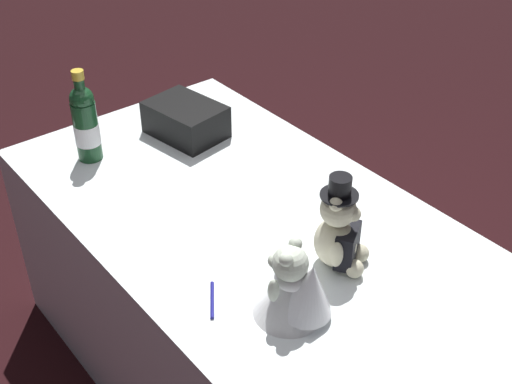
{
  "coord_description": "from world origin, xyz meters",
  "views": [
    {
      "loc": [
        1.29,
        -1.03,
        2.0
      ],
      "look_at": [
        0.0,
        0.0,
        0.84
      ],
      "focal_mm": 47.8,
      "sensor_mm": 36.0,
      "label": 1
    }
  ],
  "objects_px": {
    "gift_case_black": "(186,120)",
    "teddy_bear_groom": "(340,233)",
    "teddy_bear_bride": "(296,288)",
    "signing_pen": "(212,298)",
    "champagne_bottle": "(85,122)"
  },
  "relations": [
    {
      "from": "teddy_bear_groom",
      "to": "teddy_bear_bride",
      "type": "relative_size",
      "value": 1.21
    },
    {
      "from": "teddy_bear_groom",
      "to": "signing_pen",
      "type": "height_order",
      "value": "teddy_bear_groom"
    },
    {
      "from": "teddy_bear_groom",
      "to": "signing_pen",
      "type": "distance_m",
      "value": 0.39
    },
    {
      "from": "signing_pen",
      "to": "gift_case_black",
      "type": "relative_size",
      "value": 0.4
    },
    {
      "from": "teddy_bear_groom",
      "to": "champagne_bottle",
      "type": "relative_size",
      "value": 0.88
    },
    {
      "from": "signing_pen",
      "to": "gift_case_black",
      "type": "height_order",
      "value": "gift_case_black"
    },
    {
      "from": "teddy_bear_groom",
      "to": "gift_case_black",
      "type": "bearing_deg",
      "value": 175.12
    },
    {
      "from": "signing_pen",
      "to": "gift_case_black",
      "type": "xyz_separation_m",
      "value": [
        -0.76,
        0.43,
        0.06
      ]
    },
    {
      "from": "champagne_bottle",
      "to": "signing_pen",
      "type": "height_order",
      "value": "champagne_bottle"
    },
    {
      "from": "teddy_bear_bride",
      "to": "signing_pen",
      "type": "relative_size",
      "value": 2.01
    },
    {
      "from": "teddy_bear_bride",
      "to": "gift_case_black",
      "type": "relative_size",
      "value": 0.8
    },
    {
      "from": "champagne_bottle",
      "to": "signing_pen",
      "type": "distance_m",
      "value": 0.85
    },
    {
      "from": "teddy_bear_bride",
      "to": "gift_case_black",
      "type": "height_order",
      "value": "teddy_bear_bride"
    },
    {
      "from": "gift_case_black",
      "to": "teddy_bear_groom",
      "type": "bearing_deg",
      "value": -4.88
    },
    {
      "from": "teddy_bear_bride",
      "to": "champagne_bottle",
      "type": "relative_size",
      "value": 0.73
    }
  ]
}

